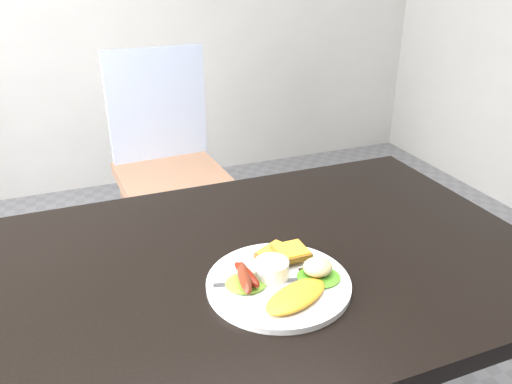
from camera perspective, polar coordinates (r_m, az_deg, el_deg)
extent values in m
cube|color=black|center=(1.10, 1.35, -8.09)|extent=(1.20, 0.80, 0.04)
cube|color=#AD7958|center=(2.24, -9.66, 1.67)|extent=(0.47, 0.47, 0.05)
imported|color=navy|center=(1.43, -17.46, -1.08)|extent=(0.54, 0.38, 1.45)
cylinder|color=white|center=(0.99, 2.58, -10.41)|extent=(0.28, 0.28, 0.01)
ellipsoid|color=#699D2A|center=(0.98, -1.15, -10.36)|extent=(0.09, 0.09, 0.01)
ellipsoid|color=#43841D|center=(1.00, 7.17, -9.60)|extent=(0.10, 0.10, 0.01)
ellipsoid|color=gold|center=(0.94, 4.61, -11.78)|extent=(0.16, 0.12, 0.02)
ellipsoid|color=maroon|center=(0.97, -1.32, -9.72)|extent=(0.05, 0.11, 0.03)
ellipsoid|color=#650E0A|center=(0.97, -1.07, -9.40)|extent=(0.04, 0.09, 0.02)
cylinder|color=white|center=(0.99, 1.81, -8.91)|extent=(0.07, 0.07, 0.04)
cube|color=brown|center=(1.06, 2.59, -7.18)|extent=(0.10, 0.10, 0.01)
cube|color=olive|center=(1.04, 4.05, -6.84)|extent=(0.07, 0.07, 0.01)
ellipsoid|color=beige|center=(1.00, 7.05, -8.51)|extent=(0.06, 0.06, 0.03)
cube|color=#ADAFB7|center=(0.98, 0.31, -10.41)|extent=(0.17, 0.06, 0.00)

